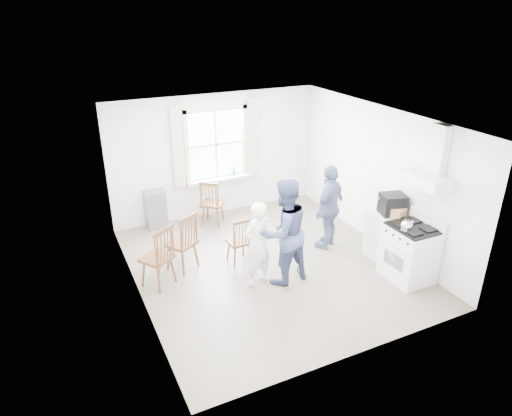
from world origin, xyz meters
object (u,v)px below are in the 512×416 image
Objects in this scene: person_left at (257,244)px; person_right at (329,207)px; low_cabinet at (385,235)px; gas_stove at (410,252)px; person_mid at (284,232)px; windsor_chair_a at (186,237)px; windsor_chair_c at (162,251)px; windsor_chair_b at (241,237)px; stereo_stack at (393,204)px.

person_right is (1.76, 0.58, 0.08)m from person_left.
low_cabinet is at bearing 161.09° from person_left.
low_cabinet is 0.56× the size of person_right.
gas_stove is 1.66m from person_right.
person_mid is at bearing 156.51° from gas_stove.
windsor_chair_c reaches higher than windsor_chair_a.
person_mid is (-1.99, 0.13, 0.44)m from low_cabinet.
person_mid is at bearing 153.48° from person_left.
windsor_chair_c is 0.74× the size of person_left.
low_cabinet is 1.00× the size of windsor_chair_b.
gas_stove is 2.13m from person_mid.
windsor_chair_b is 0.55× the size of person_right.
gas_stove reaches higher than windsor_chair_c.
stereo_stack is at bearing -12.81° from windsor_chair_c.
person_left is 0.47m from person_mid.
person_mid is (1.83, -0.67, 0.24)m from windsor_chair_c.
stereo_stack reaches higher than windsor_chair_a.
low_cabinet is 1.11m from person_right.
windsor_chair_c is at bearing 168.10° from low_cabinet.
gas_stove is at bearing -34.19° from windsor_chair_b.
person_left is at bearing 172.95° from stereo_stack.
windsor_chair_b is 0.93m from person_mid.
low_cabinet is 0.84× the size of windsor_chair_c.
windsor_chair_a is at bearing 160.35° from stereo_stack.
person_mid reaches higher than windsor_chair_c.
stereo_stack is 3.57m from windsor_chair_a.
person_mid is at bearing -2.60° from person_right.
person_left is at bearing -90.80° from windsor_chair_b.
person_right is at bearing 111.28° from gas_stove.
stereo_stack is (0.09, 0.63, 0.60)m from gas_stove.
person_left is at bearing -11.47° from person_right.
windsor_chair_b is (0.91, -0.24, -0.10)m from windsor_chair_a.
stereo_stack is at bearing 159.54° from person_left.
windsor_chair_a reaches higher than windsor_chair_b.
windsor_chair_b is (-2.34, 1.59, 0.06)m from gas_stove.
low_cabinet is (0.07, 0.70, -0.03)m from gas_stove.
gas_stove is at bearing 144.91° from person_left.
person_right reaches higher than windsor_chair_a.
person_right is at bearing -6.67° from windsor_chair_a.
gas_stove is 0.77× the size of person_left.
stereo_stack reaches higher than windsor_chair_c.
windsor_chair_a is at bearing -58.11° from person_left.
stereo_stack is at bearing -71.05° from low_cabinet.
gas_stove is 4.04m from windsor_chair_c.
stereo_stack is at bearing 81.59° from gas_stove.
windsor_chair_a is 0.99× the size of windsor_chair_c.
windsor_chair_c is at bearing 167.19° from stereo_stack.
windsor_chair_a is 0.65× the size of person_right.
windsor_chair_c is at bearing -147.56° from windsor_chair_a.
person_left reaches higher than windsor_chair_c.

